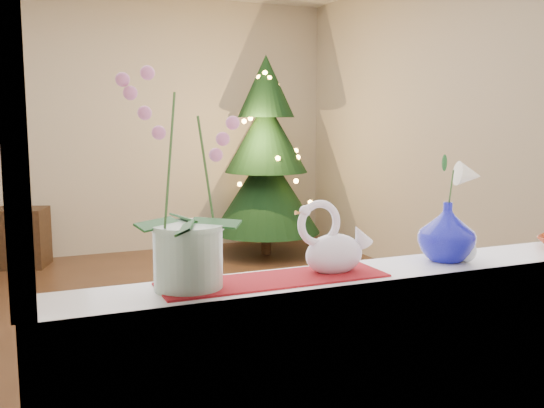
% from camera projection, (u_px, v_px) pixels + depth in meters
% --- Properties ---
extents(ground, '(5.00, 5.00, 0.00)m').
position_uv_depth(ground, '(191.00, 321.00, 4.26)').
color(ground, '#3A2517').
rests_on(ground, ground).
extents(wall_back, '(4.50, 0.10, 2.70)m').
position_uv_depth(wall_back, '(125.00, 125.00, 6.35)').
color(wall_back, beige).
rests_on(wall_back, ground).
extents(wall_front, '(4.50, 0.10, 2.70)m').
position_uv_depth(wall_front, '(410.00, 137.00, 1.79)').
color(wall_front, beige).
rests_on(wall_front, ground).
extents(wall_right, '(0.10, 5.00, 2.70)m').
position_uv_depth(wall_right, '(456.00, 127.00, 4.94)').
color(wall_right, beige).
rests_on(wall_right, ground).
extents(windowsill, '(2.20, 0.26, 0.04)m').
position_uv_depth(windowsill, '(382.00, 275.00, 1.97)').
color(windowsill, white).
rests_on(windowsill, window_apron).
extents(window_frame, '(2.22, 0.06, 1.60)m').
position_uv_depth(window_frame, '(407.00, 16.00, 1.77)').
color(window_frame, white).
rests_on(window_frame, windowsill).
extents(runner, '(0.70, 0.20, 0.01)m').
position_uv_depth(runner, '(274.00, 280.00, 1.82)').
color(runner, maroon).
rests_on(runner, windowsill).
extents(orchid_pot, '(0.23, 0.23, 0.62)m').
position_uv_depth(orchid_pot, '(187.00, 181.00, 1.69)').
color(orchid_pot, white).
rests_on(orchid_pot, windowsill).
extents(swan, '(0.29, 0.20, 0.22)m').
position_uv_depth(swan, '(334.00, 239.00, 1.90)').
color(swan, silver).
rests_on(swan, windowsill).
extents(blue_vase, '(0.29, 0.29, 0.23)m').
position_uv_depth(blue_vase, '(447.00, 227.00, 2.06)').
color(blue_vase, '#080A77').
rests_on(blue_vase, windowsill).
extents(lily, '(0.13, 0.07, 0.18)m').
position_uv_depth(lily, '(449.00, 167.00, 2.04)').
color(lily, silver).
rests_on(lily, blue_vase).
extents(paperweight, '(0.10, 0.10, 0.08)m').
position_uv_depth(paperweight, '(465.00, 251.00, 2.06)').
color(paperweight, white).
rests_on(paperweight, windowsill).
extents(xmas_tree, '(1.21, 1.21, 2.06)m').
position_uv_depth(xmas_tree, '(266.00, 156.00, 6.26)').
color(xmas_tree, black).
rests_on(xmas_tree, ground).
extents(side_table, '(0.84, 0.60, 0.57)m').
position_uv_depth(side_table, '(6.00, 238.00, 5.80)').
color(side_table, black).
rests_on(side_table, ground).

